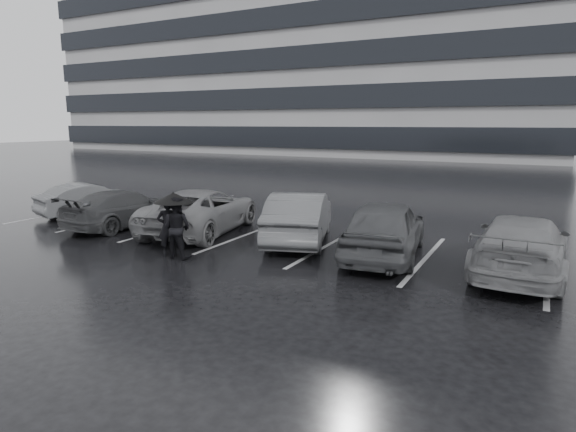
% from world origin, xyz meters
% --- Properties ---
extents(ground, '(160.00, 160.00, 0.00)m').
position_xyz_m(ground, '(0.00, 0.00, 0.00)').
color(ground, black).
rests_on(ground, ground).
extents(office_building, '(61.00, 26.00, 29.00)m').
position_xyz_m(office_building, '(-22.00, 48.00, 14.34)').
color(office_building, '#97979A').
rests_on(office_building, ground).
extents(car_main, '(2.44, 4.72, 1.53)m').
position_xyz_m(car_main, '(2.38, 2.22, 0.77)').
color(car_main, black).
rests_on(car_main, ground).
extents(car_west_a, '(2.95, 4.75, 1.48)m').
position_xyz_m(car_west_a, '(-0.36, 2.70, 0.74)').
color(car_west_a, '#323235').
rests_on(car_west_a, ground).
extents(car_west_b, '(3.26, 5.40, 1.40)m').
position_xyz_m(car_west_b, '(-3.70, 2.33, 0.70)').
color(car_west_b, '#4F4F51').
rests_on(car_west_b, ground).
extents(car_west_c, '(1.88, 4.37, 1.25)m').
position_xyz_m(car_west_c, '(-6.54, 1.73, 0.63)').
color(car_west_c, black).
rests_on(car_west_c, ground).
extents(car_west_d, '(2.34, 3.95, 1.23)m').
position_xyz_m(car_west_d, '(-9.24, 2.59, 0.61)').
color(car_west_d, '#323235').
rests_on(car_west_d, ground).
extents(car_east, '(2.04, 4.80, 1.38)m').
position_xyz_m(car_east, '(5.61, 2.28, 0.69)').
color(car_east, '#4F4F51').
rests_on(car_east, ground).
extents(pedestrian_left, '(0.66, 0.65, 1.53)m').
position_xyz_m(pedestrian_left, '(-2.71, -0.34, 0.77)').
color(pedestrian_left, black).
rests_on(pedestrian_left, ground).
extents(pedestrian_right, '(0.84, 0.68, 1.61)m').
position_xyz_m(pedestrian_right, '(-2.34, -0.42, 0.81)').
color(pedestrian_right, black).
rests_on(pedestrian_right, ground).
extents(umbrella, '(1.02, 1.02, 1.73)m').
position_xyz_m(umbrella, '(-2.49, -0.33, 1.57)').
color(umbrella, black).
rests_on(umbrella, ground).
extents(stall_stripes, '(19.72, 5.00, 0.00)m').
position_xyz_m(stall_stripes, '(-0.80, 2.50, 0.00)').
color(stall_stripes, '#A1A1A3').
rests_on(stall_stripes, ground).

